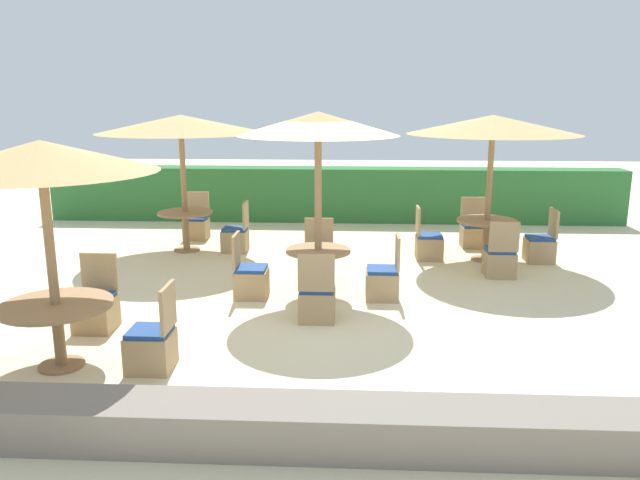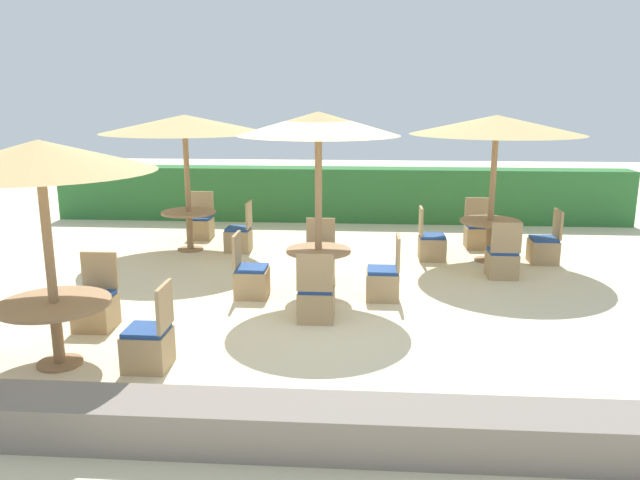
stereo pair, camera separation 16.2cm
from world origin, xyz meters
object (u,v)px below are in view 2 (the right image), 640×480
patio_chair_center_north (320,262)px  round_table_center (319,261)px  patio_chair_center_west (251,279)px  parasol_back_left (184,124)px  patio_chair_back_right_east (544,248)px  parasol_back_right (497,125)px  patio_chair_center_east (384,281)px  patio_chair_back_left_north (201,226)px  round_table_back_left (189,220)px  patio_chair_back_left_east (239,237)px  patio_chair_back_right_west (431,245)px  round_table_back_right (490,229)px  patio_chair_front_left_north (96,308)px  parasol_center (318,125)px  patio_chair_front_left_east (149,344)px  round_table_front_left (55,314)px  patio_chair_back_right_south (502,261)px  patio_chair_center_south (316,301)px  parasol_front_left (39,157)px  patio_chair_back_right_north (477,234)px

patio_chair_center_north → round_table_center: bearing=93.1°
patio_chair_center_west → parasol_back_left: 3.73m
patio_chair_back_right_east → parasol_back_right: bearing=86.5°
patio_chair_center_east → patio_chair_back_left_north: 5.07m
patio_chair_center_west → round_table_back_left: bearing=-148.3°
patio_chair_center_east → patio_chair_back_left_east: size_ratio=1.00×
patio_chair_back_right_west → patio_chair_back_left_north: same height
round_table_back_right → patio_chair_front_left_north: patio_chair_front_left_north is taller
patio_chair_center_west → patio_chair_back_left_east: size_ratio=1.00×
round_table_center → patio_chair_center_west: patio_chair_center_west is taller
patio_chair_back_right_west → patio_chair_back_right_east: (1.93, -0.08, 0.00)m
parasol_center → patio_chair_center_west: parasol_center is taller
patio_chair_back_left_east → patio_chair_front_left_east: size_ratio=1.00×
round_table_front_left → parasol_back_left: bearing=89.8°
parasol_back_right → parasol_center: parasol_center is taller
patio_chair_back_right_south → patio_chair_back_left_north: bearing=156.7°
patio_chair_center_south → parasol_back_left: 4.88m
patio_chair_back_right_west → round_table_front_left: bearing=-43.2°
patio_chair_back_right_west → patio_chair_center_south: 3.64m
patio_chair_back_right_west → patio_chair_back_left_east: 3.51m
patio_chair_front_left_east → patio_chair_center_east: bearing=-45.7°
patio_chair_front_left_east → patio_chair_back_right_west: bearing=-36.0°
patio_chair_center_south → parasol_front_left: 3.66m
parasol_front_left → patio_chair_front_left_north: size_ratio=2.59×
patio_chair_center_south → patio_chair_back_left_north: (-2.69, 4.52, 0.00)m
patio_chair_back_left_north → parasol_front_left: size_ratio=0.39×
round_table_back_left → patio_chair_back_left_east: bearing=-0.5°
patio_chair_back_right_north → patio_chair_back_right_west: 1.37m
patio_chair_center_west → patio_chair_back_right_north: bearing=130.7°
patio_chair_center_west → patio_chair_back_left_north: (-1.68, 3.62, 0.00)m
patio_chair_back_right_south → patio_chair_back_left_north: 5.99m
patio_chair_front_left_north → round_table_back_left: bearing=-91.0°
round_table_back_right → patio_chair_back_right_north: bearing=91.6°
parasol_back_right → round_table_front_left: (-5.44, -4.71, -1.77)m
round_table_back_right → parasol_back_right: bearing=90.0°
parasol_front_left → round_table_front_left: 1.66m
patio_chair_back_right_south → parasol_back_left: 5.99m
parasol_back_right → round_table_back_left: parasol_back_right is taller
patio_chair_center_north → parasol_center: bearing=93.1°
parasol_back_right → patio_chair_back_right_south: size_ratio=3.12×
round_table_back_right → patio_chair_back_left_east: patio_chair_back_left_east is taller
patio_chair_center_east → patio_chair_back_left_east: bearing=44.9°
round_table_back_right → patio_chair_front_left_north: (-5.49, -3.62, -0.30)m
parasol_center → parasol_back_left: 3.68m
patio_chair_back_right_east → patio_chair_front_left_east: size_ratio=1.00×
parasol_center → round_table_center: 1.92m
parasol_front_left → patio_chair_front_left_east: (1.01, -0.01, -1.97)m
round_table_back_left → round_table_front_left: bearing=-90.2°
parasol_back_left → patio_chair_back_left_east: size_ratio=3.22×
patio_chair_center_north → patio_chair_center_west: bearing=47.7°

